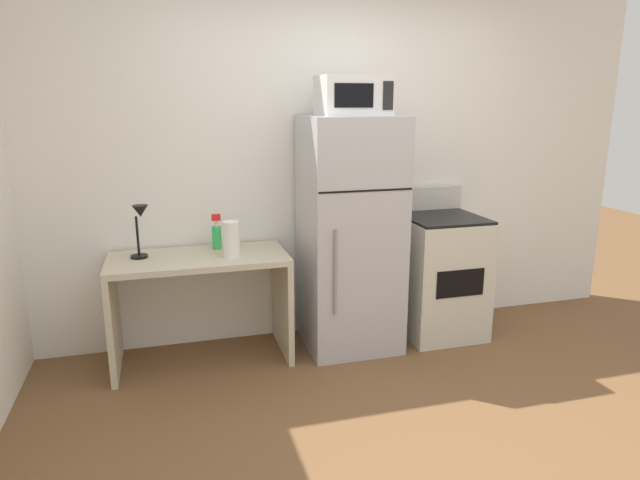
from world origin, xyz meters
name	(u,v)px	position (x,y,z in m)	size (l,w,h in m)	color
ground_plane	(420,447)	(0.00, 0.00, 0.00)	(12.00, 12.00, 0.00)	brown
wall_back_white	(328,163)	(0.00, 1.70, 1.30)	(5.00, 0.10, 2.60)	white
desk	(200,288)	(-1.01, 1.35, 0.53)	(1.18, 0.57, 0.75)	beige
desk_lamp	(140,222)	(-1.36, 1.39, 0.99)	(0.14, 0.12, 0.35)	black
spray_bottle	(217,235)	(-0.87, 1.49, 0.85)	(0.06, 0.06, 0.25)	green
paper_towel_roll	(231,239)	(-0.79, 1.26, 0.87)	(0.11, 0.11, 0.24)	white
refrigerator	(350,235)	(0.05, 1.32, 0.83)	(0.65, 0.64, 1.66)	#B7B7BC
microwave	(353,96)	(0.05, 1.30, 1.79)	(0.46, 0.35, 0.26)	silver
oven_range	(440,275)	(0.78, 1.33, 0.47)	(0.58, 0.61, 1.10)	beige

